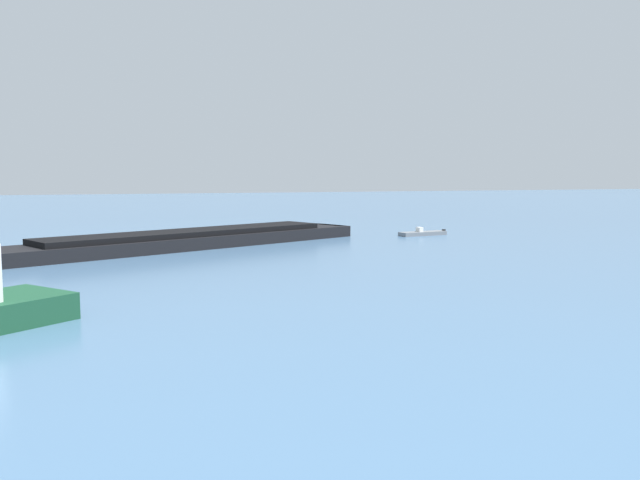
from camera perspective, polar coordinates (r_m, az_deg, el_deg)
The scene contains 2 objects.
fishing_skiff at distance 74.56m, azimuth 8.72°, elevation 0.57°, with size 5.83×2.35×0.92m.
cargo_barge at distance 61.67m, azimuth -12.94°, elevation -0.01°, with size 38.61×22.27×5.73m.
Camera 1 is at (-23.97, -17.16, 7.02)m, focal length 37.64 mm.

